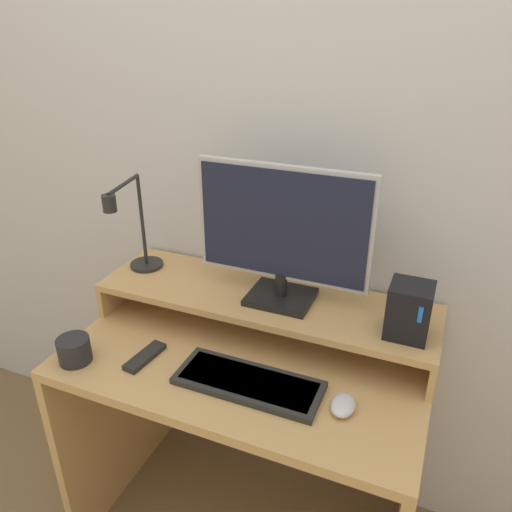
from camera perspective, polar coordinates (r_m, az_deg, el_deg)
wall_back at (r=1.57m, az=3.67°, el=10.53°), size 6.00×0.05×2.50m
desk at (r=1.66m, az=-1.17°, el=-17.71°), size 1.06×0.61×0.76m
monitor_shelf at (r=1.56m, az=0.98°, el=-5.10°), size 1.06×0.31×0.12m
monitor at (r=1.43m, az=3.05°, el=2.70°), size 0.52×0.16×0.42m
desk_lamp at (r=1.66m, az=-13.63°, el=2.16°), size 0.11×0.27×0.33m
router_dock at (r=1.40m, az=17.10°, el=-5.95°), size 0.11×0.11×0.15m
keyboard at (r=1.40m, az=-0.86°, el=-14.24°), size 0.40×0.16×0.02m
mouse at (r=1.34m, az=9.92°, el=-16.43°), size 0.06×0.09×0.03m
remote_control at (r=1.52m, az=-12.58°, el=-11.17°), size 0.06×0.15×0.02m
mug at (r=1.55m, az=-20.06°, el=-10.05°), size 0.09×0.09×0.08m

